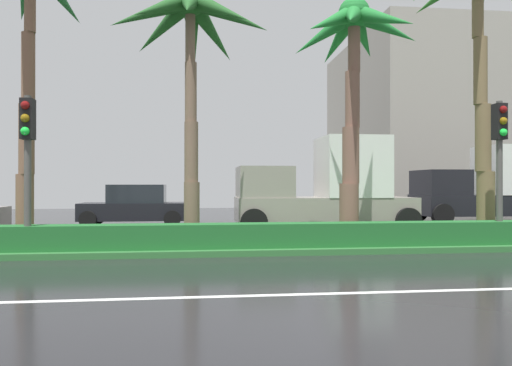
% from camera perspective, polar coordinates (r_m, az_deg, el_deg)
% --- Properties ---
extents(ground_plane, '(90.00, 42.00, 0.10)m').
position_cam_1_polar(ground_plane, '(14.67, 0.04, -7.13)').
color(ground_plane, black).
extents(near_lane_divider_stripe, '(81.00, 0.14, 0.01)m').
position_cam_1_polar(near_lane_divider_stripe, '(7.85, 6.20, -12.89)').
color(near_lane_divider_stripe, white).
rests_on(near_lane_divider_stripe, ground_plane).
extents(median_strip, '(85.50, 4.00, 0.15)m').
position_cam_1_polar(median_strip, '(13.67, 0.54, -7.12)').
color(median_strip, '#2D6B33').
rests_on(median_strip, ground_plane).
extents(median_hedge, '(76.50, 0.70, 0.60)m').
position_cam_1_polar(median_hedge, '(12.25, 1.37, -6.16)').
color(median_hedge, '#1E6028').
rests_on(median_hedge, median_strip).
extents(palm_tree_mid_left, '(4.65, 4.39, 7.96)m').
position_cam_1_polar(palm_tree_mid_left, '(14.76, -25.04, 18.99)').
color(palm_tree_mid_left, brown).
rests_on(palm_tree_mid_left, median_strip).
extents(palm_tree_centre_left, '(4.50, 4.31, 7.12)m').
position_cam_1_polar(palm_tree_centre_left, '(14.01, -7.77, 17.42)').
color(palm_tree_centre_left, brown).
rests_on(palm_tree_centre_left, median_strip).
extents(palm_tree_centre, '(3.80, 3.81, 6.97)m').
position_cam_1_polar(palm_tree_centre, '(14.66, 11.39, 15.07)').
color(palm_tree_centre, brown).
rests_on(palm_tree_centre, median_strip).
extents(palm_tree_centre_right, '(4.20, 4.02, 8.39)m').
position_cam_1_polar(palm_tree_centre_right, '(16.34, 24.78, 17.69)').
color(palm_tree_centre_right, brown).
rests_on(palm_tree_centre_right, median_strip).
extents(traffic_signal_median_left, '(0.28, 0.43, 3.66)m').
position_cam_1_polar(traffic_signal_median_left, '(12.55, -25.34, 4.16)').
color(traffic_signal_median_left, '#4C4C47').
rests_on(traffic_signal_median_left, median_strip).
extents(traffic_signal_median_right, '(0.28, 0.43, 3.80)m').
position_cam_1_polar(traffic_signal_median_right, '(14.42, 26.80, 3.97)').
color(traffic_signal_median_right, '#4C4C47').
rests_on(traffic_signal_median_right, median_strip).
extents(car_in_traffic_second, '(4.30, 2.02, 1.72)m').
position_cam_1_polar(car_in_traffic_second, '(20.88, -14.10, -2.64)').
color(car_in_traffic_second, black).
rests_on(car_in_traffic_second, ground_plane).
extents(box_truck_lead, '(6.40, 2.64, 3.46)m').
position_cam_1_polar(box_truck_lead, '(17.86, 8.21, -0.75)').
color(box_truck_lead, gray).
rests_on(box_truck_lead, ground_plane).
extents(box_truck_following, '(6.40, 2.64, 3.46)m').
position_cam_1_polar(box_truck_following, '(24.09, 25.67, -0.58)').
color(box_truck_following, black).
rests_on(box_truck_following, ground_plane).
extents(building_far_right, '(19.32, 13.94, 12.10)m').
position_cam_1_polar(building_far_right, '(39.95, 24.67, 6.07)').
color(building_far_right, gray).
rests_on(building_far_right, ground_plane).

